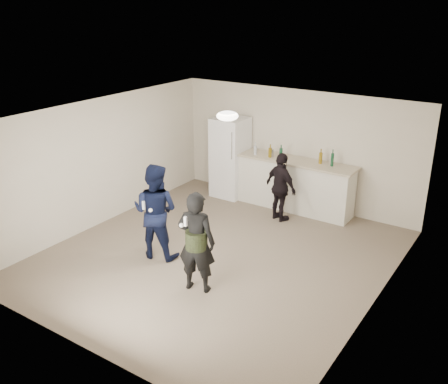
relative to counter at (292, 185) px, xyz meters
The scene contains 21 objects.
floor 2.72m from the counter, 92.25° to the right, with size 6.00×6.00×0.00m, color #6B5B4C.
ceiling 3.32m from the counter, 92.25° to the right, with size 6.00×6.00×0.00m, color silver.
wall_back 0.80m from the counter, 107.60° to the left, with size 6.00×6.00×0.00m, color beige.
wall_front 5.72m from the counter, 91.06° to the right, with size 6.00×6.00×0.00m, color beige.
wall_left 3.98m from the counter, 136.91° to the right, with size 6.00×6.00×0.00m, color beige.
wall_right 3.83m from the counter, 45.27° to the right, with size 6.00×6.00×0.00m, color beige.
counter is the anchor object (origin of this frame).
counter_top 0.55m from the counter, ahead, with size 2.68×0.64×0.04m, color beige.
fridge 1.58m from the counter, behind, with size 0.70×0.70×1.80m, color white.
fridge_handle 1.54m from the counter, 160.68° to the right, with size 0.02×0.02×0.60m, color silver.
ceiling_dome 3.06m from the counter, 92.53° to the right, with size 0.36×0.36×0.16m, color white.
shaker 0.81m from the counter, behind, with size 0.08×0.08×0.17m, color #AFAFB3.
man 3.39m from the counter, 107.53° to the right, with size 0.82×0.64×1.69m, color #101A42.
woman 3.73m from the counter, 86.61° to the right, with size 0.59×0.39×1.62m, color black.
camo_shorts 3.73m from the counter, 86.61° to the right, with size 0.34×0.34×0.28m, color #273518.
spectator 0.71m from the counter, 83.73° to the right, with size 0.83×0.35×1.42m, color black.
remote_man 3.68m from the counter, 106.20° to the right, with size 0.04×0.04×0.15m, color white.
nunchuk_man 3.61m from the counter, 104.49° to the right, with size 0.07×0.07×0.07m, color white.
remote_woman 4.03m from the counter, 86.82° to the right, with size 0.04×0.04×0.15m, color white.
nunchuk_woman 3.98m from the counter, 88.26° to the right, with size 0.07×0.07×0.07m, color white.
bottle_cluster 0.68m from the counter, 134.50° to the right, with size 1.74×0.27×0.26m.
Camera 1 is at (4.39, -6.41, 4.25)m, focal length 40.00 mm.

